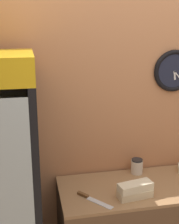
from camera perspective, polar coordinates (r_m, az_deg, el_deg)
name	(u,v)px	position (r m, az deg, el deg)	size (l,w,h in m)	color
wall_back	(134,121)	(2.84, 8.16, -1.57)	(5.20, 0.09, 2.70)	tan
sandwich_stack_bottom	(135,194)	(2.53, 8.32, -14.57)	(0.28, 0.14, 0.06)	beige
sandwich_stack_middle	(135,187)	(2.50, 8.38, -13.36)	(0.29, 0.15, 0.06)	beige
chefs_knife	(90,198)	(2.50, 0.04, -15.45)	(0.24, 0.28, 0.02)	silver
condiment_jar	(137,166)	(2.88, 8.71, -9.77)	(0.11, 0.11, 0.13)	silver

